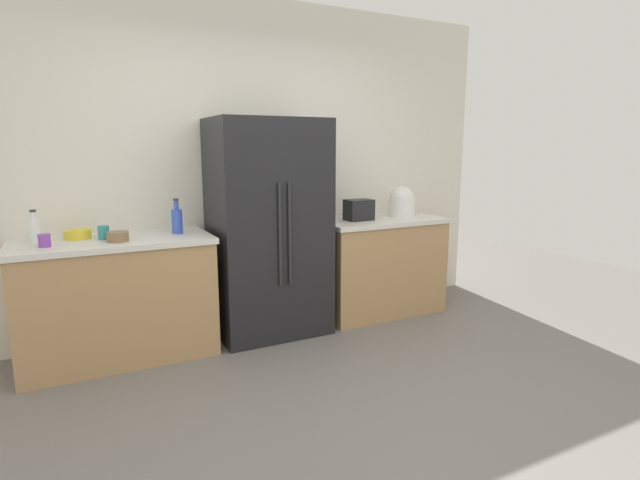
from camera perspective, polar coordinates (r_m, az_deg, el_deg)
The scene contains 13 objects.
ground_plane at distance 3.03m, azimuth 3.41°, elevation -19.73°, with size 9.91×9.91×0.00m, color slate.
kitchen_back_panel at distance 4.34m, azimuth -9.35°, elevation 8.47°, with size 4.96×0.10×2.75m, color silver.
counter_left at distance 3.91m, azimuth -22.27°, elevation -6.27°, with size 1.35×0.65×0.89m.
counter_right at distance 4.66m, azimuth 6.65°, elevation -2.89°, with size 1.17×0.65×0.89m.
refrigerator at distance 4.06m, azimuth -5.94°, elevation 1.33°, with size 0.89×0.67×1.75m.
toaster at distance 4.43m, azimuth 4.49°, elevation 3.48°, with size 0.24×0.17×0.19m, color black.
rice_cooker at distance 4.72m, azimuth 9.39°, elevation 4.25°, with size 0.25×0.25×0.28m.
bottle_a at distance 3.88m, azimuth -16.17°, elevation 2.21°, with size 0.08×0.08×0.27m.
bottle_b at distance 3.90m, azimuth -30.05°, elevation 1.02°, with size 0.07×0.07×0.23m.
cup_a at distance 3.70m, azimuth -29.18°, elevation -0.06°, with size 0.08×0.08×0.09m, color purple.
cup_b at distance 3.81m, azimuth -23.69°, elevation 0.78°, with size 0.08×0.08×0.10m, color teal.
bowl_a at distance 3.69m, azimuth -22.30°, elevation 0.37°, with size 0.15×0.15×0.07m, color brown.
bowl_b at distance 3.93m, azimuth -26.15°, elevation 0.61°, with size 0.18×0.18×0.06m, color yellow.
Camera 1 is at (-1.35, -2.24, 1.53)m, focal length 27.76 mm.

